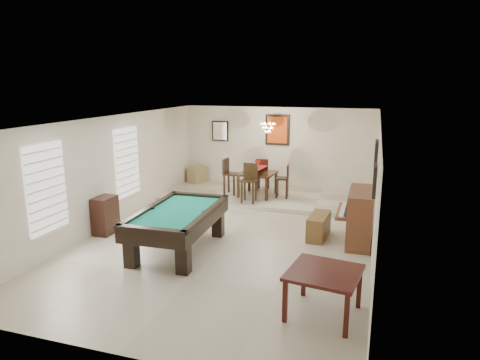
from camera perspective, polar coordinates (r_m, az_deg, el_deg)
The scene contains 26 objects.
ground_plane at distance 9.67m, azimuth -1.08°, elevation -7.48°, with size 6.00×9.00×0.02m, color beige.
wall_back at distance 13.56m, azimuth 4.99°, elevation 4.17°, with size 6.00×0.04×2.60m, color silver.
wall_front at distance 5.43m, azimuth -16.76°, elevation -10.11°, with size 6.00×0.04×2.60m, color silver.
wall_left at distance 10.62m, azimuth -16.64°, elevation 1.20°, with size 0.04×9.00×2.60m, color silver.
wall_right at distance 8.83m, azimuth 17.67°, elevation -1.22°, with size 0.04×9.00×2.60m, color silver.
ceiling at distance 9.09m, azimuth -1.15°, elevation 8.11°, with size 6.00×9.00×0.04m, color white.
dining_step at distance 12.63m, azimuth 3.64°, elevation -2.23°, with size 6.00×2.50×0.12m, color beige.
window_left_front at distance 8.90m, azimuth -24.41°, elevation -1.01°, with size 0.06×1.00×1.70m, color white.
window_left_rear at distance 11.08m, azimuth -14.82°, elevation 2.31°, with size 0.06×1.00×1.70m, color white.
pool_table at distance 8.84m, azimuth -8.20°, elevation -6.69°, with size 1.35×2.50×0.83m, color black, non-canonical shape.
square_table at distance 6.61m, azimuth 11.06°, elevation -14.54°, with size 1.00×1.00×0.69m, color #35100D, non-canonical shape.
upright_piano at distance 9.45m, azimuth 14.92°, elevation -4.70°, with size 0.77×1.38×1.15m, color brown, non-canonical shape.
piano_bench at distance 9.63m, azimuth 10.44°, elevation -6.09°, with size 0.37×0.94×0.52m, color brown.
apothecary_chest at distance 10.15m, azimuth -17.51°, elevation -4.50°, with size 0.38×0.57×0.85m, color black.
dining_table at distance 12.40m, azimuth 2.34°, elevation -0.28°, with size 0.98×0.98×0.81m, color black, non-canonical shape.
flower_vase at distance 12.29m, azimuth 2.37°, elevation 2.16°, with size 0.15×0.15×0.26m, color #A3190E, non-canonical shape.
dining_chair_south at distance 11.68m, azimuth 1.19°, elevation -0.45°, with size 0.40×0.40×1.07m, color black, non-canonical shape.
dining_chair_north at distance 13.07m, azimuth 3.08°, elevation 0.80°, with size 0.36×0.36×0.98m, color black, non-canonical shape.
dining_chair_west at distance 12.56m, azimuth -1.18°, elevation 0.46°, with size 0.39×0.39×1.05m, color black, non-canonical shape.
dining_chair_east at distance 12.24m, azimuth 5.65°, elevation -0.14°, with size 0.36×0.36×0.96m, color black, non-canonical shape.
corner_bench at distance 14.22m, azimuth -5.73°, elevation 0.76°, with size 0.45×0.56×0.50m, color #9E8755.
chandelier at distance 12.19m, azimuth 3.72°, elevation 7.46°, with size 0.44×0.44×0.60m, color #FFE5B2, non-canonical shape.
back_painting at distance 13.44m, azimuth 5.01°, elevation 6.67°, with size 0.75×0.06×0.95m, color #D84C14.
back_mirror at distance 13.99m, azimuth -2.66°, elevation 6.55°, with size 0.55×0.06×0.65m, color white.
right_picture_upper at distance 9.00m, azimuth 17.69°, elevation 2.95°, with size 0.06×0.55×0.65m, color slate.
right_picture_lower at distance 7.76m, azimuth 17.53°, elevation -0.08°, with size 0.06×0.45×0.55m, color gray.
Camera 1 is at (2.91, -8.58, 3.38)m, focal length 32.00 mm.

